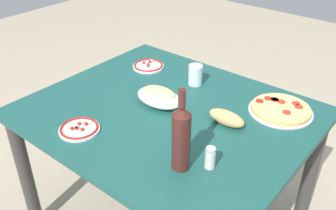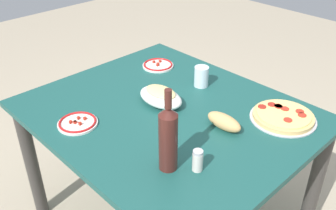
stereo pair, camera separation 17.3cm
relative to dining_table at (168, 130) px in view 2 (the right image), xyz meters
name	(u,v)px [view 2 (the right image)]	position (x,y,z in m)	size (l,w,h in m)	color
dining_table	(168,130)	(0.00, 0.00, 0.00)	(1.25, 1.06, 0.74)	#194C47
pepperoni_pizza	(283,116)	(0.41, 0.32, 0.13)	(0.29, 0.29, 0.03)	#B7B7BC
baked_pasta_dish	(161,96)	(-0.07, 0.02, 0.15)	(0.24, 0.15, 0.08)	white
wine_bottle	(168,138)	(0.29, -0.27, 0.25)	(0.07, 0.07, 0.33)	#471E19
water_glass	(201,76)	(-0.06, 0.29, 0.16)	(0.07, 0.07, 0.11)	silver
side_plate_near	(78,123)	(-0.19, -0.36, 0.12)	(0.17, 0.17, 0.02)	white
side_plate_far	(158,65)	(-0.38, 0.29, 0.12)	(0.18, 0.18, 0.02)	white
bread_loaf	(224,122)	(0.27, 0.07, 0.14)	(0.17, 0.07, 0.06)	tan
spice_shaker	(198,160)	(0.37, -0.21, 0.15)	(0.04, 0.04, 0.09)	silver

